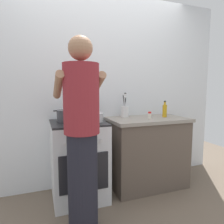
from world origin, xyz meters
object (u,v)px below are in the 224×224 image
utensil_crock (125,109)px  person (82,138)px  pot (65,116)px  spice_bottle (150,115)px  stove_range (79,160)px  mixing_bowl (91,117)px  oil_bottle (165,110)px

utensil_crock → person: bearing=-133.7°
pot → spice_bottle: bearing=-4.3°
stove_range → spice_bottle: spice_bottle is taller
mixing_bowl → oil_bottle: size_ratio=1.37×
pot → person: 0.62m
utensil_crock → person: size_ratio=0.19×
person → mixing_bowl: bearing=69.0°
stove_range → pot: bearing=170.0°
mixing_bowl → utensil_crock: (0.52, 0.21, 0.05)m
oil_bottle → person: bearing=-154.9°
spice_bottle → mixing_bowl: bearing=178.0°
mixing_bowl → utensil_crock: bearing=22.0°
pot → person: (0.07, -0.60, -0.11)m
spice_bottle → stove_range: bearing=176.7°
oil_bottle → spice_bottle: bearing=-170.1°
stove_range → mixing_bowl: 0.53m
mixing_bowl → oil_bottle: (1.01, 0.02, 0.03)m
stove_range → oil_bottle: oil_bottle is taller
pot → spice_bottle: (1.04, -0.08, -0.03)m
stove_range → utensil_crock: utensil_crock is taller
mixing_bowl → person: 0.60m
spice_bottle → oil_bottle: size_ratio=0.39×
stove_range → person: bearing=-97.2°
pot → utensil_crock: bearing=11.1°
pot → oil_bottle: oil_bottle is taller
utensil_crock → spice_bottle: size_ratio=3.78×
utensil_crock → stove_range: bearing=-164.5°
stove_range → utensil_crock: 0.88m
utensil_crock → oil_bottle: 0.53m
mixing_bowl → oil_bottle: bearing=1.0°
person → spice_bottle: bearing=28.6°
mixing_bowl → oil_bottle: 1.01m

